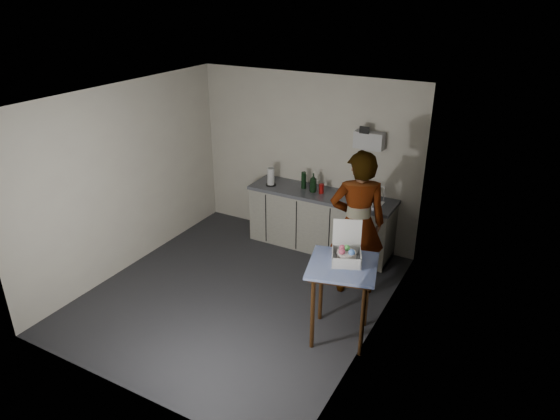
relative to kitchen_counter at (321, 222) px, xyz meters
The scene contains 15 objects.
ground 1.80m from the kitchen_counter, 103.24° to the right, with size 4.00×4.00×0.00m, color #28282D.
wall_back 1.00m from the kitchen_counter, 144.05° to the left, with size 3.60×0.02×2.60m, color beige.
wall_right 2.36m from the kitchen_counter, 50.73° to the right, with size 0.02×4.00×2.60m, color beige.
wall_left 2.91m from the kitchen_counter, 142.18° to the right, with size 0.02×4.00×2.60m, color beige.
ceiling 2.78m from the kitchen_counter, 103.24° to the right, with size 3.60×4.00×0.01m, color silver.
kitchen_counter is the anchor object (origin of this frame).
wall_shelf 1.47m from the kitchen_counter, 20.15° to the left, with size 0.42×0.18×0.37m.
side_table 2.21m from the kitchen_counter, 59.61° to the right, with size 0.90×0.90×0.96m.
standing_man 1.36m from the kitchen_counter, 44.55° to the right, with size 0.71×0.47×1.95m, color #B2A593.
soap_bottle 0.64m from the kitchen_counter, 169.14° to the right, with size 0.11×0.11×0.29m, color black.
soda_can 0.55m from the kitchen_counter, 125.29° to the right, with size 0.07×0.07×0.14m, color red.
dark_bottle 0.69m from the kitchen_counter, behind, with size 0.08×0.08×0.26m, color black.
paper_towel 1.03m from the kitchen_counter, behind, with size 0.16×0.16×0.28m.
dish_rack 0.93m from the kitchen_counter, ahead, with size 0.37×0.27×0.26m.
bakery_box 2.20m from the kitchen_counter, 58.43° to the right, with size 0.42×0.42×0.44m.
Camera 1 is at (3.16, -4.64, 3.73)m, focal length 32.00 mm.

